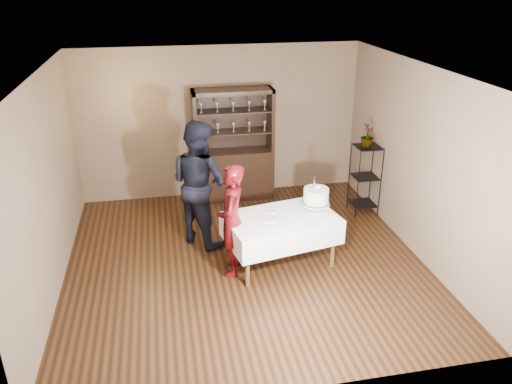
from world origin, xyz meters
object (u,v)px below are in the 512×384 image
plant_etagere (365,177)px  cake_table (281,228)px  man (199,183)px  cake (316,197)px  potted_plant (367,136)px  china_hutch (234,163)px  woman (232,221)px

plant_etagere → cake_table: bearing=-142.6°
man → cake: 1.76m
potted_plant → china_hutch: bearing=152.4°
cake_table → potted_plant: potted_plant is taller
woman → cake: woman is taller
cake_table → cake: cake is taller
woman → cake: size_ratio=2.93×
china_hutch → man: (-0.75, -1.50, 0.29)m
cake → china_hutch: bearing=108.6°
man → cake: (1.54, -0.85, 0.01)m
china_hutch → cake_table: (0.28, -2.43, -0.09)m
cake → potted_plant: size_ratio=1.40×
plant_etagere → man: (-2.83, -0.45, 0.30)m
cake_table → potted_plant: (1.76, 1.36, 0.81)m
plant_etagere → cake: (-1.29, -1.30, 0.31)m
china_hutch → potted_plant: size_ratio=5.22×
woman → man: bearing=-146.4°
woman → potted_plant: bearing=134.6°
cake_table → plant_etagere: bearing=37.4°
woman → potted_plant: (2.46, 1.42, 0.59)m
china_hutch → woman: size_ratio=1.27×
man → potted_plant: man is taller
man → woman: bearing=158.5°
woman → man: man is taller
plant_etagere → woman: (-2.49, -1.44, 0.14)m
cake_table → man: man is taller
china_hutch → woman: 2.53m
cake_table → man: 1.44m
china_hutch → man: china_hutch is taller
cake_table → potted_plant: size_ratio=4.31×
cake_table → cake: size_ratio=3.07×
china_hutch → cake_table: bearing=-83.4°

